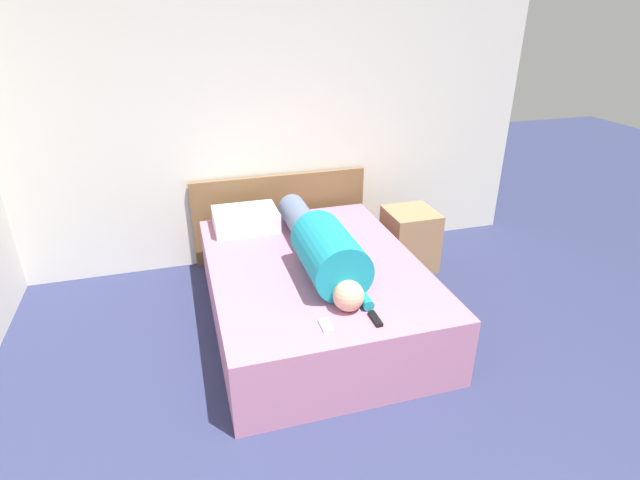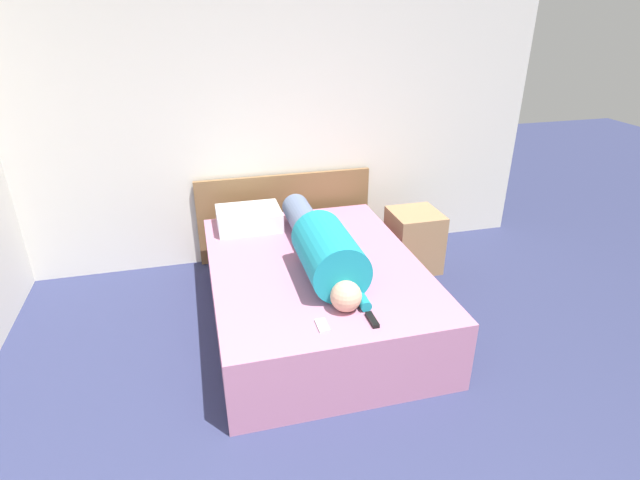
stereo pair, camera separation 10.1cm
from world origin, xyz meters
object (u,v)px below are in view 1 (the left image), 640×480
(person_lying, at_px, (322,247))
(pillow_near_headboard, at_px, (246,219))
(nightstand, at_px, (410,239))
(bed, at_px, (314,292))
(tv_remote, at_px, (375,319))
(cell_phone, at_px, (326,325))

(person_lying, bearing_deg, pillow_near_headboard, 116.44)
(nightstand, bearing_deg, bed, -150.81)
(pillow_near_headboard, bearing_deg, person_lying, -63.56)
(nightstand, xyz_separation_m, tv_remote, (-0.92, -1.41, 0.24))
(person_lying, xyz_separation_m, cell_phone, (-0.19, -0.69, -0.16))
(bed, height_order, person_lying, person_lying)
(bed, relative_size, pillow_near_headboard, 3.84)
(nightstand, distance_m, tv_remote, 1.70)
(bed, height_order, cell_phone, cell_phone)
(person_lying, bearing_deg, cell_phone, -104.99)
(bed, bearing_deg, person_lying, -68.59)
(cell_phone, bearing_deg, tv_remote, -5.50)
(pillow_near_headboard, height_order, tv_remote, pillow_near_headboard)
(tv_remote, xyz_separation_m, cell_phone, (-0.30, 0.03, -0.01))
(person_lying, distance_m, pillow_near_headboard, 0.94)
(person_lying, relative_size, tv_remote, 10.58)
(nightstand, height_order, cell_phone, nightstand)
(bed, relative_size, nightstand, 3.70)
(bed, bearing_deg, cell_phone, -100.93)
(tv_remote, bearing_deg, person_lying, 99.01)
(nightstand, bearing_deg, pillow_near_headboard, 174.09)
(person_lying, relative_size, pillow_near_headboard, 3.04)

